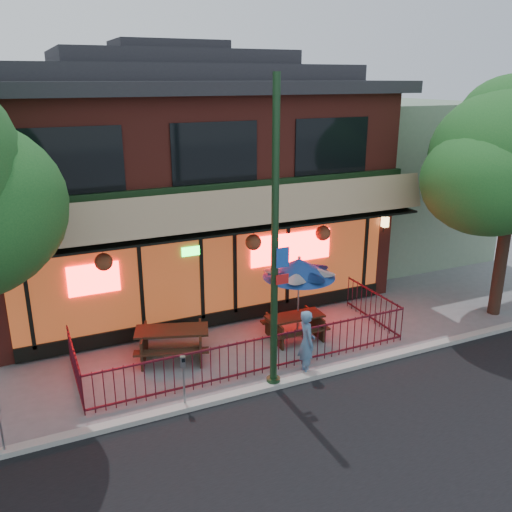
% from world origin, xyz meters
% --- Properties ---
extents(ground, '(80.00, 80.00, 0.00)m').
position_xyz_m(ground, '(0.00, 0.00, 0.00)').
color(ground, gray).
rests_on(ground, ground).
extents(curb, '(80.00, 0.25, 0.12)m').
position_xyz_m(curb, '(0.00, -0.50, 0.06)').
color(curb, '#999993').
rests_on(curb, ground).
extents(restaurant_building, '(12.96, 9.49, 8.05)m').
position_xyz_m(restaurant_building, '(0.00, 7.11, 4.13)').
color(restaurant_building, maroon).
rests_on(restaurant_building, ground).
extents(neighbor_building, '(6.00, 7.00, 6.00)m').
position_xyz_m(neighbor_building, '(9.00, 7.70, 3.00)').
color(neighbor_building, gray).
rests_on(neighbor_building, ground).
extents(patio_fence, '(8.44, 2.62, 1.00)m').
position_xyz_m(patio_fence, '(0.00, 0.50, 0.63)').
color(patio_fence, '#470F1B').
rests_on(patio_fence, ground).
extents(street_light, '(0.43, 0.32, 7.00)m').
position_xyz_m(street_light, '(0.00, -0.40, 3.15)').
color(street_light, '#17341B').
rests_on(street_light, ground).
extents(picnic_table_left, '(2.20, 1.93, 0.79)m').
position_xyz_m(picnic_table_left, '(-1.76, 1.89, 0.52)').
color(picnic_table_left, '#341F13').
rests_on(picnic_table_left, ground).
extents(picnic_table_right, '(1.63, 1.28, 0.68)m').
position_xyz_m(picnic_table_right, '(1.62, 1.56, 0.45)').
color(picnic_table_right, '#321E11').
rests_on(picnic_table_right, ground).
extents(patio_umbrella, '(2.00, 1.99, 2.28)m').
position_xyz_m(patio_umbrella, '(1.86, 1.82, 1.95)').
color(patio_umbrella, gray).
rests_on(patio_umbrella, ground).
extents(pedestrian, '(0.50, 0.67, 1.65)m').
position_xyz_m(pedestrian, '(0.99, -0.20, 0.82)').
color(pedestrian, '#4C7299').
rests_on(pedestrian, ground).
extents(parking_meter_near, '(0.13, 0.12, 1.26)m').
position_xyz_m(parking_meter_near, '(-2.16, -0.40, 0.85)').
color(parking_meter_near, gray).
rests_on(parking_meter_near, ground).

